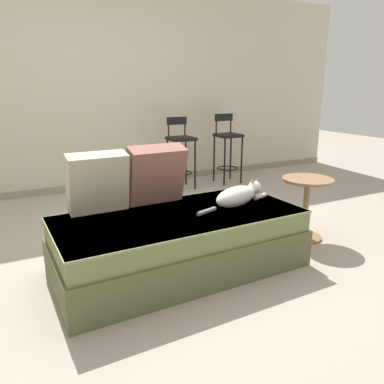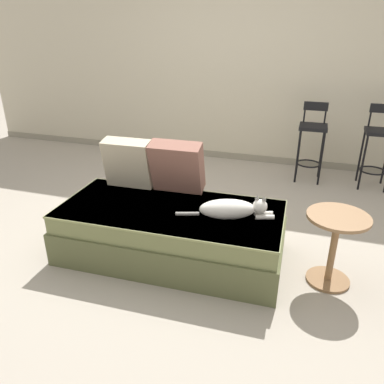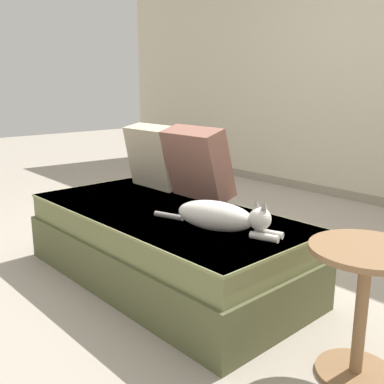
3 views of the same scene
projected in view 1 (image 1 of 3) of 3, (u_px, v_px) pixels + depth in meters
The scene contains 10 objects.
ground_plane at pixel (160, 249), 3.16m from camera, with size 16.00×16.00×0.00m, color #A89E8E.
wall_back_panel at pixel (89, 89), 4.73m from camera, with size 8.00×0.10×2.60m, color beige.
wall_baseboard_trim at pixel (97, 185), 5.02m from camera, with size 8.00×0.02×0.09m, color gray.
couch at pixel (180, 241), 2.76m from camera, with size 1.82×0.89×0.44m.
throw_pillow_corner at pixel (98, 182), 2.68m from camera, with size 0.43×0.24×0.44m.
throw_pillow_middle at pixel (155, 174), 2.89m from camera, with size 0.45×0.28×0.47m.
cat at pixel (238, 195), 2.89m from camera, with size 0.73×0.30×0.19m.
bar_stool_near_window at pixel (181, 148), 4.93m from camera, with size 0.32×0.32×0.94m.
bar_stool_by_doorway at pixel (227, 144), 5.25m from camera, with size 0.32×0.32×0.96m.
side_table at pixel (306, 200), 3.30m from camera, with size 0.44×0.44×0.56m.
Camera 1 is at (-1.10, -2.71, 1.32)m, focal length 35.00 mm.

